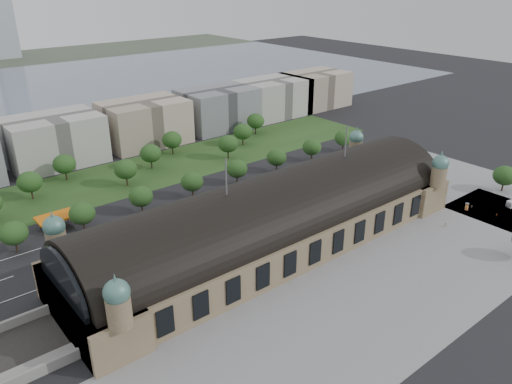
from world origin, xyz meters
TOP-DOWN VIEW (x-y plane):
  - ground at (0.00, 0.00)m, footprint 900.00×900.00m
  - station at (0.00, 0.00)m, footprint 150.00×48.40m
  - plaza_south at (10.00, -44.00)m, footprint 190.00×48.00m
  - plaza_east at (103.00, 0.00)m, footprint 56.00×100.00m
  - road_slab at (-20.00, 38.00)m, footprint 260.00×26.00m
  - grass_belt at (-15.00, 93.00)m, footprint 300.00×45.00m
  - petrol_station at (-53.91, 65.28)m, footprint 14.00×13.00m
  - lake at (0.00, 298.00)m, footprint 700.00×320.00m
  - far_tower_right at (45.00, 508.00)m, footprint 24.00×24.00m
  - office_3 at (-30.00, 133.00)m, footprint 45.00×32.00m
  - office_4 at (20.00, 133.00)m, footprint 45.00×32.00m
  - office_5 at (70.00, 133.00)m, footprint 45.00×32.00m
  - office_6 at (115.00, 133.00)m, footprint 45.00×32.00m
  - office_7 at (155.00, 133.00)m, footprint 45.00×32.00m
  - tree_row_2 at (-72.00, 53.00)m, footprint 9.60×9.60m
  - tree_row_3 at (-48.00, 53.00)m, footprint 9.60×9.60m
  - tree_row_4 at (-24.00, 53.00)m, footprint 9.60×9.60m
  - tree_row_5 at (0.00, 53.00)m, footprint 9.60×9.60m
  - tree_row_6 at (24.00, 53.00)m, footprint 9.60×9.60m
  - tree_row_7 at (48.00, 53.00)m, footprint 9.60×9.60m
  - tree_row_8 at (72.00, 53.00)m, footprint 9.60×9.60m
  - tree_row_9 at (96.00, 53.00)m, footprint 9.60×9.60m
  - tree_belt_4 at (-54.00, 95.00)m, footprint 10.40×10.40m
  - tree_belt_5 at (-35.00, 107.00)m, footprint 10.40×10.40m
  - tree_belt_6 at (-16.00, 83.00)m, footprint 10.40×10.40m
  - tree_belt_7 at (3.00, 95.00)m, footprint 10.40×10.40m
  - tree_belt_8 at (22.00, 107.00)m, footprint 10.40×10.40m
  - tree_belt_9 at (41.00, 83.00)m, footprint 10.40×10.40m
  - tree_belt_10 at (60.00, 95.00)m, footprint 10.40×10.40m
  - tree_belt_11 at (79.00, 107.00)m, footprint 10.40×10.40m
  - tree_plaza_ne at (110.00, -28.00)m, footprint 10.00×10.00m
  - traffic_car_2 at (-50.66, 37.75)m, footprint 6.14×3.45m
  - traffic_car_3 at (-44.66, 46.05)m, footprint 5.35×2.69m
  - traffic_car_4 at (17.41, 29.76)m, footprint 4.73×2.43m
  - traffic_car_5 at (39.97, 47.24)m, footprint 4.52×1.95m
  - traffic_car_6 at (91.61, 28.59)m, footprint 5.45×2.73m
  - parked_car_0 at (-56.96, 24.91)m, footprint 4.84×3.70m
  - parked_car_1 at (-54.12, 21.00)m, footprint 6.06×5.49m
  - parked_car_2 at (-51.04, 21.00)m, footprint 4.87×3.75m
  - parked_car_3 at (-59.46, 25.00)m, footprint 4.02×2.85m
  - parked_car_4 at (-59.11, 22.28)m, footprint 4.09×2.83m
  - parked_car_5 at (-28.44, 21.00)m, footprint 6.22×5.39m
  - parked_car_6 at (-18.00, 24.82)m, footprint 4.76×3.91m
  - bus_west at (-2.11, 27.55)m, footprint 12.29×4.00m
  - bus_mid at (25.32, 32.00)m, footprint 13.63×4.18m
  - bus_east at (28.12, 30.11)m, footprint 12.08×3.66m
  - advertising_column at (80.00, -28.17)m, footprint 1.60×1.60m
  - pedestrian_0 at (60.13, -30.84)m, footprint 0.78×0.48m
  - pedestrian_1 at (83.68, -38.97)m, footprint 0.60×0.71m
  - pedestrian_2 at (83.25, -28.62)m, footprint 0.77×0.90m

SIDE VIEW (x-z plane):
  - ground at x=0.00m, z-range 0.00..0.00m
  - plaza_south at x=10.00m, z-range -0.06..0.06m
  - plaza_east at x=103.00m, z-range -0.06..0.06m
  - road_slab at x=-20.00m, z-range -0.05..0.05m
  - grass_belt at x=-15.00m, z-range -0.05..0.05m
  - lake at x=0.00m, z-range -0.04..0.04m
  - parked_car_3 at x=-59.46m, z-range 0.00..1.27m
  - parked_car_4 at x=-59.11m, z-range 0.00..1.28m
  - parked_car_6 at x=-18.00m, z-range 0.00..1.30m
  - parked_car_2 at x=-51.04m, z-range 0.00..1.32m
  - traffic_car_5 at x=39.97m, z-range 0.00..1.45m
  - traffic_car_6 at x=91.61m, z-range 0.00..1.48m
  - traffic_car_3 at x=-44.66m, z-range 0.00..1.49m
  - parked_car_0 at x=-56.96m, z-range 0.00..1.53m
  - pedestrian_0 at x=60.13m, z-range 0.00..1.54m
  - traffic_car_4 at x=17.41m, z-range 0.00..1.54m
  - parked_car_1 at x=-54.12m, z-range 0.00..1.57m
  - parked_car_5 at x=-28.44m, z-range 0.00..1.59m
  - pedestrian_2 at x=83.25m, z-range 0.00..1.61m
  - traffic_car_2 at x=-50.66m, z-range 0.00..1.62m
  - pedestrian_1 at x=83.68m, z-range 0.00..1.64m
  - advertising_column at x=80.00m, z-range 0.06..3.10m
  - bus_east at x=28.12m, z-range 0.00..3.32m
  - bus_west at x=-2.11m, z-range 0.00..3.36m
  - bus_mid at x=25.32m, z-range 0.00..3.74m
  - petrol_station at x=-53.91m, z-range 0.42..5.47m
  - tree_row_2 at x=-72.00m, z-range 1.67..13.19m
  - tree_row_3 at x=-48.00m, z-range 1.67..13.19m
  - tree_row_4 at x=-24.00m, z-range 1.67..13.19m
  - tree_row_5 at x=0.00m, z-range 1.67..13.19m
  - tree_row_6 at x=24.00m, z-range 1.67..13.19m
  - tree_row_7 at x=48.00m, z-range 1.67..13.19m
  - tree_row_8 at x=72.00m, z-range 1.67..13.19m
  - tree_row_9 at x=96.00m, z-range 1.67..13.19m
  - tree_plaza_ne at x=110.00m, z-range 1.58..13.27m
  - tree_belt_4 at x=-54.00m, z-range 1.81..14.29m
  - tree_belt_5 at x=-35.00m, z-range 1.81..14.29m
  - tree_belt_6 at x=-16.00m, z-range 1.81..14.29m
  - tree_belt_7 at x=3.00m, z-range 1.81..14.29m
  - tree_belt_8 at x=22.00m, z-range 1.81..14.29m
  - tree_belt_9 at x=41.00m, z-range 1.81..14.29m
  - tree_belt_10 at x=60.00m, z-range 1.81..14.29m
  - tree_belt_11 at x=79.00m, z-range 1.81..14.29m
  - station at x=0.00m, z-range -11.87..32.43m
  - office_3 at x=-30.00m, z-range 0.00..24.00m
  - office_4 at x=20.00m, z-range 0.00..24.00m
  - office_5 at x=70.00m, z-range 0.00..24.00m
  - office_6 at x=115.00m, z-range 0.00..24.00m
  - office_7 at x=155.00m, z-range 0.00..24.00m
  - far_tower_right at x=45.00m, z-range 0.00..75.00m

